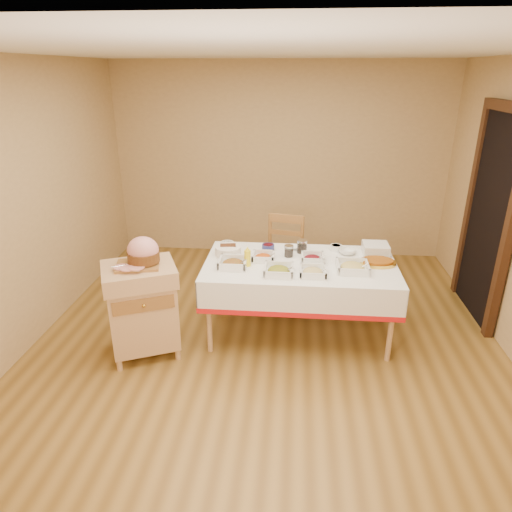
{
  "coord_description": "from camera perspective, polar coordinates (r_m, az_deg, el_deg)",
  "views": [
    {
      "loc": [
        0.24,
        -3.72,
        2.47
      ],
      "look_at": [
        -0.11,
        0.2,
        0.85
      ],
      "focal_mm": 32.0,
      "sensor_mm": 36.0,
      "label": 1
    }
  ],
  "objects": [
    {
      "name": "bowl_white_imported",
      "position": [
        4.69,
        4.68,
        1.09
      ],
      "size": [
        0.14,
        0.14,
        0.03
      ],
      "primitive_type": "imported",
      "rotation": [
        0.0,
        0.0,
        0.03
      ],
      "color": "white",
      "rests_on": "dining_table"
    },
    {
      "name": "small_bowl_left",
      "position": [
        4.72,
        -3.61,
        1.46
      ],
      "size": [
        0.13,
        0.13,
        0.06
      ],
      "color": "white",
      "rests_on": "dining_table"
    },
    {
      "name": "room_shell",
      "position": [
        3.91,
        1.42,
        4.88
      ],
      "size": [
        5.0,
        5.0,
        5.0
      ],
      "color": "olive",
      "rests_on": "ground"
    },
    {
      "name": "ham_on_board",
      "position": [
        4.07,
        -14.02,
        0.31
      ],
      "size": [
        0.39,
        0.37,
        0.26
      ],
      "color": "olive",
      "rests_on": "butcher_cart"
    },
    {
      "name": "preserve_jar_right",
      "position": [
        4.59,
        5.77,
        1.12
      ],
      "size": [
        0.11,
        0.11,
        0.13
      ],
      "color": "silver",
      "rests_on": "dining_table"
    },
    {
      "name": "dining_table",
      "position": [
        4.43,
        5.47,
        -2.76
      ],
      "size": [
        1.82,
        1.02,
        0.76
      ],
      "color": "tan",
      "rests_on": "ground"
    },
    {
      "name": "serving_dish_d",
      "position": [
        4.26,
        11.98,
        -1.34
      ],
      "size": [
        0.29,
        0.29,
        0.11
      ],
      "color": "white",
      "rests_on": "dining_table"
    },
    {
      "name": "bowl_small_imported",
      "position": [
        4.64,
        11.35,
        0.57
      ],
      "size": [
        0.21,
        0.21,
        0.05
      ],
      "primitive_type": "imported",
      "rotation": [
        0.0,
        0.0,
        -0.27
      ],
      "color": "white",
      "rests_on": "dining_table"
    },
    {
      "name": "bread_basket",
      "position": [
        4.51,
        -3.51,
        0.67
      ],
      "size": [
        0.26,
        0.26,
        0.11
      ],
      "color": "white",
      "rests_on": "dining_table"
    },
    {
      "name": "serving_dish_b",
      "position": [
        4.11,
        2.86,
        -1.8
      ],
      "size": [
        0.26,
        0.26,
        0.11
      ],
      "color": "white",
      "rests_on": "dining_table"
    },
    {
      "name": "dining_chair",
      "position": [
        5.13,
        3.34,
        -0.31
      ],
      "size": [
        0.51,
        0.49,
        0.97
      ],
      "color": "olive",
      "rests_on": "ground"
    },
    {
      "name": "small_bowl_right",
      "position": [
        4.7,
        9.97,
        1.06
      ],
      "size": [
        0.12,
        0.12,
        0.06
      ],
      "color": "white",
      "rests_on": "dining_table"
    },
    {
      "name": "butcher_cart",
      "position": [
        4.26,
        -14.05,
        -5.96
      ],
      "size": [
        0.78,
        0.73,
        0.88
      ],
      "color": "tan",
      "rests_on": "ground"
    },
    {
      "name": "plate_stack",
      "position": [
        4.69,
        14.71,
        0.86
      ],
      "size": [
        0.25,
        0.25,
        0.11
      ],
      "color": "white",
      "rests_on": "dining_table"
    },
    {
      "name": "mustard_bottle",
      "position": [
        4.25,
        -1.07,
        -0.15
      ],
      "size": [
        0.06,
        0.06,
        0.19
      ],
      "color": "yellow",
      "rests_on": "dining_table"
    },
    {
      "name": "serving_dish_a",
      "position": [
        4.25,
        -2.91,
        -0.89
      ],
      "size": [
        0.27,
        0.26,
        0.11
      ],
      "color": "white",
      "rests_on": "dining_table"
    },
    {
      "name": "serving_dish_f",
      "position": [
        4.4,
        7.08,
        -0.27
      ],
      "size": [
        0.23,
        0.22,
        0.1
      ],
      "color": "white",
      "rests_on": "dining_table"
    },
    {
      "name": "serving_dish_c",
      "position": [
        4.11,
        7.13,
        -1.95
      ],
      "size": [
        0.24,
        0.24,
        0.1
      ],
      "color": "white",
      "rests_on": "dining_table"
    },
    {
      "name": "brass_platter",
      "position": [
        4.46,
        14.9,
        -0.73
      ],
      "size": [
        0.35,
        0.25,
        0.05
      ],
      "color": "gold",
      "rests_on": "dining_table"
    },
    {
      "name": "doorway",
      "position": [
        5.2,
        27.24,
        4.67
      ],
      "size": [
        0.09,
        1.1,
        2.2
      ],
      "color": "black",
      "rests_on": "ground"
    },
    {
      "name": "preserve_jar_left",
      "position": [
        4.49,
        4.12,
        0.56
      ],
      "size": [
        0.09,
        0.09,
        0.12
      ],
      "color": "silver",
      "rests_on": "dining_table"
    },
    {
      "name": "small_bowl_mid",
      "position": [
        4.66,
        1.53,
        1.18
      ],
      "size": [
        0.13,
        0.13,
        0.05
      ],
      "color": "navy",
      "rests_on": "dining_table"
    },
    {
      "name": "serving_dish_e",
      "position": [
        4.4,
        0.91,
        -0.11
      ],
      "size": [
        0.22,
        0.21,
        0.1
      ],
      "color": "white",
      "rests_on": "dining_table"
    }
  ]
}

